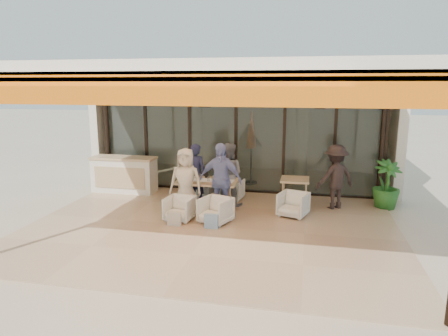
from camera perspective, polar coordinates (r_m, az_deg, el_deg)
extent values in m
plane|color=#C6B293|center=(8.81, -1.87, -8.51)|extent=(70.00, 70.00, 0.00)
cube|color=tan|center=(8.81, -1.87, -8.48)|extent=(8.00, 6.00, 0.01)
cube|color=silver|center=(8.26, -2.03, 13.48)|extent=(8.00, 6.00, 0.20)
cube|color=orange|center=(5.45, -9.61, 11.14)|extent=(8.00, 0.12, 0.45)
cube|color=#FC5F15|center=(6.09, -7.23, 12.41)|extent=(8.00, 1.50, 0.06)
cylinder|color=black|center=(12.46, -16.30, 4.67)|extent=(0.12, 0.12, 3.20)
cylinder|color=black|center=(11.15, 21.65, 3.50)|extent=(0.12, 0.12, 3.20)
cube|color=#9EADA3|center=(11.29, 1.71, 4.43)|extent=(8.00, 0.03, 3.20)
cube|color=black|center=(11.60, 1.67, -3.23)|extent=(8.00, 0.10, 0.08)
cube|color=black|center=(11.19, 1.76, 12.37)|extent=(8.00, 0.10, 0.08)
cube|color=black|center=(12.62, -16.52, 4.74)|extent=(0.08, 0.10, 3.20)
cube|color=black|center=(12.06, -11.06, 4.70)|extent=(0.08, 0.10, 3.20)
cube|color=black|center=(11.60, -4.88, 4.60)|extent=(0.08, 0.10, 3.20)
cube|color=black|center=(11.29, 1.71, 4.43)|extent=(0.08, 0.10, 3.20)
cube|color=black|center=(11.13, 8.59, 4.19)|extent=(0.08, 0.10, 3.20)
cube|color=black|center=(11.13, 15.55, 3.89)|extent=(0.08, 0.10, 3.20)
cube|color=black|center=(11.29, 22.15, 3.55)|extent=(0.08, 0.10, 3.20)
cube|color=silver|center=(14.71, 4.16, 6.56)|extent=(9.00, 0.25, 3.40)
cube|color=silver|center=(14.34, -14.65, 6.07)|extent=(0.25, 3.50, 3.40)
cube|color=silver|center=(13.06, 22.61, 4.99)|extent=(0.25, 3.50, 3.40)
cube|color=silver|center=(12.92, 3.19, 13.38)|extent=(9.00, 3.50, 0.25)
cube|color=tan|center=(13.28, 3.02, -1.41)|extent=(8.00, 3.50, 0.02)
cylinder|color=silver|center=(13.21, -3.91, 5.08)|extent=(0.40, 0.40, 3.00)
cylinder|color=silver|center=(12.71, 11.05, 4.61)|extent=(0.40, 0.40, 3.00)
cylinder|color=black|center=(12.62, -2.73, 11.60)|extent=(0.03, 0.03, 0.70)
cube|color=black|center=(12.63, -2.71, 9.56)|extent=(0.30, 0.30, 0.40)
sphere|color=#FFBF72|center=(12.63, -2.71, 9.56)|extent=(0.18, 0.18, 0.18)
cylinder|color=black|center=(12.22, 13.69, 11.27)|extent=(0.03, 0.03, 0.70)
cube|color=black|center=(12.23, 13.58, 9.16)|extent=(0.30, 0.30, 0.40)
sphere|color=#FFBF72|center=(12.23, 13.58, 9.16)|extent=(0.18, 0.18, 0.18)
cylinder|color=black|center=(12.50, 3.84, -2.08)|extent=(0.40, 0.40, 0.05)
cylinder|color=black|center=(12.30, 3.91, 2.44)|extent=(0.04, 0.04, 2.10)
cone|color=#FF6016|center=(12.21, 3.95, 5.45)|extent=(0.32, 0.32, 1.10)
cube|color=silver|center=(11.79, -14.05, -1.03)|extent=(1.80, 0.60, 1.00)
cube|color=tan|center=(11.69, -14.18, 1.40)|extent=(1.85, 0.65, 0.06)
cube|color=tan|center=(11.52, -14.72, -1.37)|extent=(1.50, 0.02, 0.60)
cube|color=tan|center=(9.85, -2.36, -1.91)|extent=(1.50, 0.90, 0.05)
cube|color=white|center=(9.85, -2.36, -1.77)|extent=(1.30, 0.35, 0.01)
cylinder|color=tan|center=(9.82, -6.32, -4.25)|extent=(0.06, 0.06, 0.70)
cylinder|color=tan|center=(9.52, 0.82, -4.71)|extent=(0.06, 0.06, 0.70)
cylinder|color=tan|center=(10.41, -5.22, -3.29)|extent=(0.06, 0.06, 0.70)
cylinder|color=tan|center=(10.12, 1.52, -3.69)|extent=(0.06, 0.06, 0.70)
cylinder|color=white|center=(9.81, -5.13, -1.49)|extent=(0.06, 0.06, 0.11)
cylinder|color=white|center=(10.08, -3.46, -1.10)|extent=(0.06, 0.06, 0.11)
cylinder|color=white|center=(9.73, -2.22, -1.57)|extent=(0.06, 0.06, 0.11)
cylinder|color=white|center=(9.93, -0.43, -1.27)|extent=(0.06, 0.06, 0.11)
cylinder|color=white|center=(9.53, 0.26, -1.84)|extent=(0.06, 0.06, 0.11)
cylinder|color=brown|center=(10.11, -5.18, -0.94)|extent=(0.07, 0.07, 0.16)
cylinder|color=black|center=(10.11, -2.52, -0.90)|extent=(0.09, 0.09, 0.17)
cylinder|color=black|center=(10.09, -2.53, -0.37)|extent=(0.10, 0.10, 0.01)
cylinder|color=white|center=(9.68, -5.38, -1.98)|extent=(0.22, 0.22, 0.01)
cylinder|color=white|center=(9.46, -0.16, -2.27)|extent=(0.22, 0.22, 0.01)
cylinder|color=white|center=(10.26, -4.36, -1.17)|extent=(0.22, 0.22, 0.01)
cylinder|color=white|center=(10.05, 0.58, -1.41)|extent=(0.22, 0.22, 0.01)
imported|color=white|center=(10.94, -3.25, -2.47)|extent=(0.76, 0.72, 0.72)
imported|color=white|center=(10.76, 1.08, -2.95)|extent=(0.66, 0.63, 0.62)
imported|color=white|center=(9.20, -6.35, -5.62)|extent=(0.67, 0.64, 0.63)
imported|color=white|center=(8.98, -1.23, -5.91)|extent=(0.80, 0.78, 0.65)
imported|color=#181B35|center=(10.37, -4.00, -0.82)|extent=(0.65, 0.50, 1.58)
imported|color=slate|center=(10.17, 0.56, -0.91)|extent=(0.86, 0.71, 1.63)
imported|color=beige|center=(9.52, -5.48, -1.94)|extent=(0.79, 0.52, 1.60)
imported|color=#747EC2|center=(9.29, -0.54, -1.75)|extent=(1.07, 0.54, 1.75)
cube|color=silver|center=(8.89, -7.14, -7.26)|extent=(0.30, 0.10, 0.34)
cube|color=#99BFD8|center=(8.66, -1.83, -7.69)|extent=(0.30, 0.10, 0.34)
cube|color=tan|center=(10.17, 10.10, -1.64)|extent=(0.70, 0.70, 0.05)
cylinder|color=tan|center=(10.01, 8.36, -4.00)|extent=(0.05, 0.05, 0.70)
cylinder|color=tan|center=(9.99, 11.58, -4.14)|extent=(0.05, 0.05, 0.70)
cylinder|color=tan|center=(10.54, 8.56, -3.18)|extent=(0.05, 0.05, 0.70)
cylinder|color=tan|center=(10.53, 11.61, -3.31)|extent=(0.05, 0.05, 0.70)
imported|color=white|center=(9.55, 9.85, -4.99)|extent=(0.78, 0.76, 0.65)
imported|color=black|center=(10.24, 15.60, -1.27)|extent=(1.21, 1.06, 1.63)
imported|color=#1E5919|center=(10.77, 22.18, -2.18)|extent=(0.89, 0.89, 1.23)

